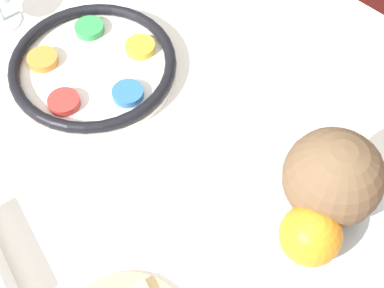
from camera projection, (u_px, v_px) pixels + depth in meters
ground_plane at (152, 287)px, 1.49m from camera, size 8.00×8.00×0.00m
dining_table at (141, 233)px, 1.18m from camera, size 1.36×1.07×0.75m
seder_plate at (93, 66)px, 0.93m from camera, size 0.29×0.29×0.03m
fruit_stand at (328, 243)px, 0.67m from camera, size 0.21×0.21×0.11m
orange_fruit at (310, 235)px, 0.61m from camera, size 0.07×0.07×0.07m
coconut at (333, 177)px, 0.63m from camera, size 0.12×0.12×0.12m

